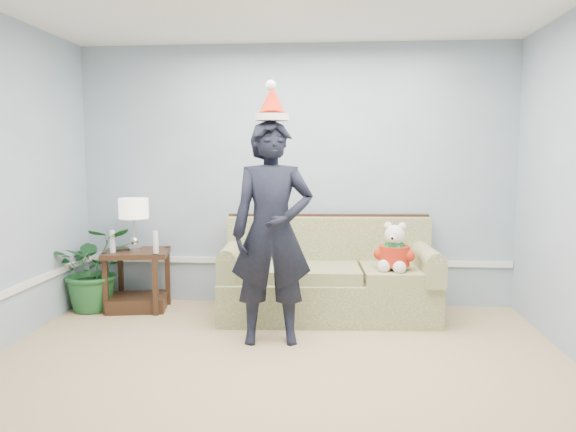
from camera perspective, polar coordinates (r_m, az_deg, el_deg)
The scene contains 10 objects.
room_shell at distance 3.37m, azimuth -2.43°, elevation 2.47°, with size 4.54×5.04×2.74m.
wainscot_trim at distance 4.92m, azimuth -14.43°, elevation -7.13°, with size 4.49×4.99×0.06m.
sofa at distance 5.54m, azimuth 4.03°, elevation -6.58°, with size 2.11×1.00×0.96m.
side_table at distance 5.95m, azimuth -15.03°, elevation -6.92°, with size 0.71×0.63×0.61m.
table_lamp at distance 5.86m, azimuth -15.41°, elevation 0.53°, with size 0.30×0.30×0.53m.
candle_pair at distance 5.73m, azimuth -15.38°, elevation -2.63°, with size 0.50×0.06×0.22m.
houseplant at distance 6.02m, azimuth -19.09°, elevation -5.04°, with size 0.77×0.67×0.85m, color #205E2B.
man at distance 4.65m, azimuth -1.61°, elevation -1.72°, with size 0.68×0.44×1.85m, color black.
santa_hat at distance 4.63m, azimuth -1.63°, elevation 11.34°, with size 0.30×0.33×0.33m.
teddy_bear at distance 5.28m, azimuth 10.78°, elevation -3.70°, with size 0.35×0.35×0.46m.
Camera 1 is at (0.43, -3.33, 1.57)m, focal length 35.00 mm.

